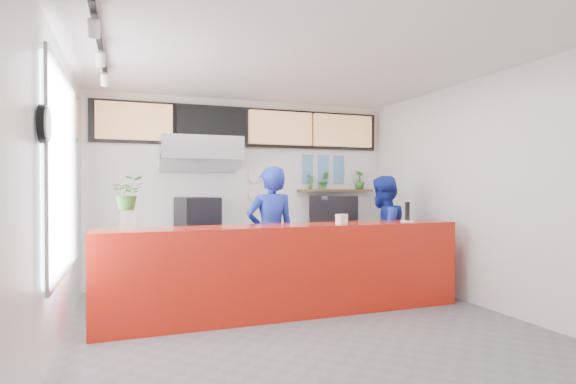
{
  "coord_description": "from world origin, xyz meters",
  "views": [
    {
      "loc": [
        -1.86,
        -4.76,
        1.58
      ],
      "look_at": [
        0.1,
        0.7,
        1.5
      ],
      "focal_mm": 28.0,
      "sensor_mm": 36.0,
      "label": 1
    }
  ],
  "objects": [
    {
      "name": "floor",
      "position": [
        0.0,
        0.0,
        0.0
      ],
      "size": [
        5.0,
        5.0,
        0.0
      ],
      "primitive_type": "plane",
      "color": "slate",
      "rests_on": "ground"
    },
    {
      "name": "ceiling",
      "position": [
        0.0,
        0.0,
        3.0
      ],
      "size": [
        5.0,
        5.0,
        0.0
      ],
      "primitive_type": "plane",
      "rotation": [
        3.14,
        0.0,
        0.0
      ],
      "color": "silver"
    },
    {
      "name": "wall_back",
      "position": [
        0.0,
        2.5,
        1.5
      ],
      "size": [
        5.0,
        0.0,
        5.0
      ],
      "primitive_type": "plane",
      "rotation": [
        1.57,
        0.0,
        0.0
      ],
      "color": "white",
      "rests_on": "ground"
    },
    {
      "name": "wall_left",
      "position": [
        -2.5,
        0.0,
        1.5
      ],
      "size": [
        0.0,
        5.0,
        5.0
      ],
      "primitive_type": "plane",
      "rotation": [
        1.57,
        0.0,
        1.57
      ],
      "color": "white",
      "rests_on": "ground"
    },
    {
      "name": "wall_right",
      "position": [
        2.5,
        0.0,
        1.5
      ],
      "size": [
        0.0,
        5.0,
        5.0
      ],
      "primitive_type": "plane",
      "rotation": [
        1.57,
        0.0,
        -1.57
      ],
      "color": "white",
      "rests_on": "ground"
    },
    {
      "name": "service_counter",
      "position": [
        0.0,
        0.4,
        0.55
      ],
      "size": [
        4.5,
        0.6,
        1.1
      ],
      "primitive_type": "cube",
      "color": "red",
      "rests_on": "ground"
    },
    {
      "name": "cream_band",
      "position": [
        0.0,
        2.49,
        2.6
      ],
      "size": [
        5.0,
        0.02,
        0.8
      ],
      "primitive_type": "cube",
      "color": "beige",
      "rests_on": "wall_back"
    },
    {
      "name": "prep_bench",
      "position": [
        -0.8,
        2.2,
        0.45
      ],
      "size": [
        1.8,
        0.6,
        0.9
      ],
      "primitive_type": "cube",
      "color": "#B2B5BA",
      "rests_on": "ground"
    },
    {
      "name": "panini_oven",
      "position": [
        -0.84,
        2.2,
        1.15
      ],
      "size": [
        0.68,
        0.68,
        0.5
      ],
      "primitive_type": "cube",
      "rotation": [
        0.0,
        0.0,
        0.24
      ],
      "color": "black",
      "rests_on": "prep_bench"
    },
    {
      "name": "extraction_hood",
      "position": [
        -0.8,
        2.15,
        2.15
      ],
      "size": [
        1.2,
        0.7,
        0.35
      ],
      "primitive_type": "cube",
      "color": "#B2B5BA",
      "rests_on": "ceiling"
    },
    {
      "name": "hood_lip",
      "position": [
        -0.8,
        2.15,
        1.95
      ],
      "size": [
        1.2,
        0.69,
        0.31
      ],
      "primitive_type": "cube",
      "rotation": [
        -0.35,
        0.0,
        0.0
      ],
      "color": "#B2B5BA",
      "rests_on": "ceiling"
    },
    {
      "name": "right_bench",
      "position": [
        1.5,
        2.2,
        0.45
      ],
      "size": [
        1.8,
        0.6,
        0.9
      ],
      "primitive_type": "cube",
      "color": "#B2B5BA",
      "rests_on": "ground"
    },
    {
      "name": "espresso_machine",
      "position": [
        1.45,
        2.2,
        1.16
      ],
      "size": [
        0.95,
        0.82,
        0.51
      ],
      "primitive_type": "cube",
      "rotation": [
        0.0,
        0.0,
        -0.37
      ],
      "color": "black",
      "rests_on": "right_bench"
    },
    {
      "name": "espresso_tray",
      "position": [
        1.45,
        2.2,
        1.38
      ],
      "size": [
        0.65,
        0.47,
        0.06
      ],
      "primitive_type": "cube",
      "rotation": [
        0.0,
        0.0,
        0.06
      ],
      "color": "silver",
      "rests_on": "espresso_machine"
    },
    {
      "name": "herb_shelf",
      "position": [
        1.6,
        2.4,
        1.5
      ],
      "size": [
        1.4,
        0.18,
        0.04
      ],
      "primitive_type": "cube",
      "color": "brown",
      "rests_on": "wall_back"
    },
    {
      "name": "menu_board_far_left",
      "position": [
        -1.75,
        2.38,
        2.55
      ],
      "size": [
        1.1,
        0.1,
        0.55
      ],
      "primitive_type": "cube",
      "color": "tan",
      "rests_on": "wall_back"
    },
    {
      "name": "menu_board_mid_left",
      "position": [
        -0.59,
        2.38,
        2.55
      ],
      "size": [
        1.1,
        0.1,
        0.55
      ],
      "primitive_type": "cube",
      "color": "black",
      "rests_on": "wall_back"
    },
    {
      "name": "menu_board_mid_right",
      "position": [
        0.57,
        2.38,
        2.55
      ],
      "size": [
        1.1,
        0.1,
        0.55
      ],
      "primitive_type": "cube",
      "color": "tan",
      "rests_on": "wall_back"
    },
    {
      "name": "menu_board_far_right",
      "position": [
        1.73,
        2.38,
        2.55
      ],
      "size": [
        1.1,
        0.1,
        0.55
      ],
      "primitive_type": "cube",
      "color": "tan",
      "rests_on": "wall_back"
    },
    {
      "name": "soffit",
      "position": [
        0.0,
        2.46,
        2.55
      ],
      "size": [
        4.8,
        0.04,
        0.65
      ],
      "primitive_type": "cube",
      "color": "black",
      "rests_on": "wall_back"
    },
    {
      "name": "window_pane",
      "position": [
        -2.47,
        0.3,
        1.7
      ],
      "size": [
        0.04,
        2.2,
        1.9
      ],
      "primitive_type": "cube",
      "color": "silver",
      "rests_on": "wall_left"
    },
    {
      "name": "window_frame",
      "position": [
        -2.45,
        0.3,
        1.7
      ],
      "size": [
        0.03,
        2.3,
        2.0
      ],
      "primitive_type": "cube",
      "color": "#B2B5BA",
      "rests_on": "wall_left"
    },
    {
      "name": "wall_clock_rim",
      "position": [
        -2.46,
        -0.9,
        2.05
      ],
      "size": [
        0.05,
        0.3,
        0.3
      ],
      "primitive_type": "cylinder",
      "rotation": [
        0.0,
        1.57,
        0.0
      ],
      "color": "black",
      "rests_on": "wall_left"
    },
    {
      "name": "wall_clock_face",
      "position": [
        -2.43,
        -0.9,
        2.05
      ],
      "size": [
        0.02,
        0.26,
        0.26
      ],
      "primitive_type": "cylinder",
      "rotation": [
        0.0,
        1.57,
        0.0
      ],
      "color": "white",
      "rests_on": "wall_left"
    },
    {
      "name": "track_rail",
      "position": [
        -2.1,
        0.0,
        2.94
      ],
      "size": [
        0.05,
        2.4,
        0.04
      ],
      "primitive_type": "cube",
      "color": "black",
      "rests_on": "ceiling"
    },
    {
      "name": "dec_plate_a",
      "position": [
        0.15,
        2.47,
        1.75
      ],
      "size": [
        0.24,
        0.03,
        0.24
      ],
      "primitive_type": "cylinder",
      "rotation": [
        1.57,
        0.0,
        0.0
      ],
      "color": "silver",
      "rests_on": "wall_back"
    },
    {
      "name": "dec_plate_b",
      "position": [
        0.45,
        2.47,
        1.65
      ],
      "size": [
        0.24,
        0.03,
        0.24
      ],
      "primitive_type": "cylinder",
      "rotation": [
        1.57,
        0.0,
        0.0
      ],
      "color": "silver",
      "rests_on": "wall_back"
    },
    {
      "name": "dec_plate_c",
      "position": [
        0.15,
        2.47,
        1.45
      ],
      "size": [
        0.24,
        0.03,
        0.24
      ],
      "primitive_type": "cylinder",
      "rotation": [
        1.57,
        0.0,
        0.0
      ],
      "color": "silver",
      "rests_on": "wall_back"
    },
    {
      "name": "dec_plate_d",
      "position": [
        0.5,
        2.47,
        1.9
      ],
      "size": [
        0.24,
        0.03,
        0.24
      ],
      "primitive_type": "cylinder",
      "rotation": [
        1.57,
        0.0,
        0.0
      ],
      "color": "silver",
      "rests_on": "wall_back"
    },
    {
      "name": "photo_frame_a",
      "position": [
        1.1,
        2.48,
        2.0
      ],
      "size": [
        0.2,
        0.02,
        0.25
      ],
      "primitive_type": "cube",
      "color": "#598CBF",
      "rests_on": "wall_back"
    },
    {
      "name": "photo_frame_b",
      "position": [
        1.4,
        2.48,
        2.0
      ],
      "size": [
        0.2,
        0.02,
        0.25
      ],
      "primitive_type": "cube",
      "color": "#598CBF",
      "rests_on": "wall_back"
    },
    {
      "name": "photo_frame_c",
      "position": [
        1.7,
        2.48,
        2.0
      ],
      "size": [
        0.2,
        0.02,
        0.25
      ],
      "primitive_type": "cube",
      "color": "#598CBF",
      "rests_on": "wall_back"
    },
    {
      "name": "photo_frame_d",
      "position": [
        1.1,
        2.48,
        1.75
      ],
      "size": [
        0.2,
        0.02,
        0.25
      ],
      "primitive_type": "cube",
      "color": "#598CBF",
      "rests_on": "wall_back"
    },
    {
      "name": "photo_frame_e",
      "position": [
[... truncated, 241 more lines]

